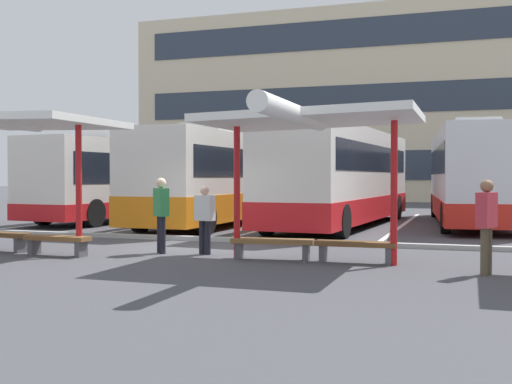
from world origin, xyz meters
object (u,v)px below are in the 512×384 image
Objects in this scene: waiting_shelter_1 at (19,124)px; bench_3 at (57,241)px; coach_bus_1 at (228,179)px; coach_bus_2 at (342,177)px; waiting_shelter_2 at (309,121)px; coach_bus_0 at (132,179)px; waiting_passenger_3 at (161,209)px; coach_bus_3 at (471,177)px; bench_2 at (2,237)px; waiting_passenger_1 at (487,219)px; bench_5 at (356,247)px; waiting_passenger_2 at (205,215)px; bench_4 at (272,244)px.

waiting_shelter_1 reaches higher than bench_3.
coach_bus_1 is 10.66m from bench_3.
coach_bus_1 is 4.42m from coach_bus_2.
coach_bus_0 is at bearing 133.65° from waiting_shelter_2.
waiting_shelter_1 is (-0.95, -10.71, 1.31)m from coach_bus_1.
waiting_shelter_2 is at bearing -9.05° from waiting_passenger_3.
coach_bus_3 is 7.39× the size of bench_2.
waiting_passenger_3 is at bearing 171.83° from waiting_passenger_1.
bench_5 is 1.06× the size of waiting_passenger_2.
bench_3 is at bearing -157.39° from waiting_passenger_2.
bench_4 is 1.15× the size of waiting_passenger_2.
waiting_shelter_1 is 3.15× the size of waiting_passenger_2.
waiting_passenger_1 reaches higher than bench_2.
bench_4 is at bearing 10.41° from waiting_shelter_1.
waiting_shelter_1 is (3.57, -11.36, 1.31)m from coach_bus_0.
coach_bus_2 is at bearing -1.18° from coach_bus_1.
bench_4 is (9.27, -10.31, -1.33)m from coach_bus_0.
coach_bus_0 is at bearing 107.44° from waiting_shelter_1.
bench_4 is (-0.90, 0.35, -2.60)m from waiting_shelter_2.
coach_bus_2 reaches higher than waiting_passenger_3.
bench_2 is at bearing -100.25° from coach_bus_1.
coach_bus_3 is at bearing 59.53° from waiting_passenger_3.
bench_3 is at bearing -171.93° from bench_5.
coach_bus_0 is 6.42× the size of waiting_passenger_3.
coach_bus_0 reaches higher than bench_2.
bench_2 is at bearing -168.88° from waiting_passenger_2.
coach_bus_0 reaches higher than waiting_shelter_2.
coach_bus_1 is 9.81m from waiting_passenger_2.
bench_3 is 1.00× the size of waiting_passenger_2.
bench_4 is at bearing 10.79° from bench_3.
coach_bus_2 reaches higher than bench_3.
waiting_shelter_1 is 2.75× the size of bench_4.
bench_2 is 10.96m from waiting_passenger_1.
bench_5 is at bearing 22.55° from waiting_shelter_2.
coach_bus_2 is 2.32× the size of waiting_shelter_2.
bench_5 is (8.41, 0.61, 0.00)m from bench_2.
waiting_passenger_1 is (10.03, 0.26, -1.97)m from waiting_shelter_1.
coach_bus_3 is 12.62m from bench_4.
waiting_passenger_2 is at bearing 7.06° from waiting_passenger_3.
waiting_shelter_2 is 3.34× the size of waiting_passenger_2.
coach_bus_0 is 2.15× the size of waiting_shelter_2.
coach_bus_3 reaches higher than waiting_shelter_2.
coach_bus_3 is at bearing 79.19° from bench_5.
bench_5 is at bearing -77.40° from coach_bus_2.
waiting_passenger_3 is (-7.11, 1.02, 0.02)m from waiting_passenger_1.
bench_5 is 0.95× the size of waiting_passenger_3.
bench_2 is at bearing -167.79° from waiting_passenger_3.
coach_bus_3 is (13.34, 1.55, 0.09)m from coach_bus_0.
waiting_shelter_2 is at bearing -15.22° from waiting_passenger_2.
waiting_shelter_1 is 6.64m from waiting_shelter_2.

